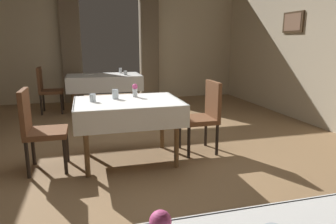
# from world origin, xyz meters

# --- Properties ---
(ground) EXTENTS (10.08, 10.08, 0.00)m
(ground) POSITION_xyz_m (0.00, 0.00, 0.00)
(ground) COLOR olive
(wall_back) EXTENTS (6.40, 0.27, 3.00)m
(wall_back) POSITION_xyz_m (0.00, 4.18, 1.52)
(wall_back) COLOR beige
(wall_back) RESTS_ON ground
(dining_table_mid) EXTENTS (1.23, 0.92, 0.75)m
(dining_table_mid) POSITION_xyz_m (-0.18, 0.07, 0.65)
(dining_table_mid) COLOR brown
(dining_table_mid) RESTS_ON ground
(dining_table_far) EXTENTS (1.51, 0.90, 0.75)m
(dining_table_far) POSITION_xyz_m (-0.27, 3.01, 0.65)
(dining_table_far) COLOR brown
(dining_table_far) RESTS_ON ground
(chair_mid_left) EXTENTS (0.44, 0.44, 0.93)m
(chair_mid_left) POSITION_xyz_m (-1.18, 0.04, 0.52)
(chair_mid_left) COLOR black
(chair_mid_left) RESTS_ON ground
(chair_mid_right) EXTENTS (0.44, 0.44, 0.93)m
(chair_mid_right) POSITION_xyz_m (0.82, 0.15, 0.52)
(chair_mid_right) COLOR black
(chair_mid_right) RESTS_ON ground
(chair_far_left) EXTENTS (0.44, 0.44, 0.93)m
(chair_far_left) POSITION_xyz_m (-1.41, 3.05, 0.52)
(chair_far_left) COLOR black
(chair_far_left) RESTS_ON ground
(flower_vase_mid) EXTENTS (0.07, 0.07, 0.17)m
(flower_vase_mid) POSITION_xyz_m (-0.06, 0.28, 0.84)
(flower_vase_mid) COLOR silver
(flower_vase_mid) RESTS_ON dining_table_mid
(glass_mid_b) EXTENTS (0.08, 0.08, 0.11)m
(glass_mid_b) POSITION_xyz_m (-0.31, 0.21, 0.81)
(glass_mid_b) COLOR silver
(glass_mid_b) RESTS_ON dining_table_mid
(glass_mid_c) EXTENTS (0.07, 0.07, 0.09)m
(glass_mid_c) POSITION_xyz_m (-0.58, 0.09, 0.80)
(glass_mid_c) COLOR silver
(glass_mid_c) RESTS_ON dining_table_mid
(plate_far_a) EXTENTS (0.23, 0.23, 0.01)m
(plate_far_a) POSITION_xyz_m (-0.58, 3.16, 0.76)
(plate_far_a) COLOR white
(plate_far_a) RESTS_ON dining_table_far
(glass_far_b) EXTENTS (0.07, 0.07, 0.11)m
(glass_far_b) POSITION_xyz_m (0.10, 3.28, 0.81)
(glass_far_b) COLOR silver
(glass_far_b) RESTS_ON dining_table_far
(glass_far_c) EXTENTS (0.08, 0.08, 0.09)m
(glass_far_c) POSITION_xyz_m (0.16, 2.87, 0.79)
(glass_far_c) COLOR silver
(glass_far_c) RESTS_ON dining_table_far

